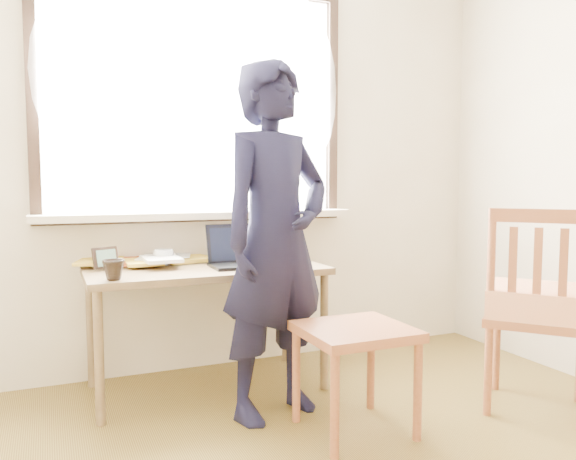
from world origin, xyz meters
name	(u,v)px	position (x,y,z in m)	size (l,w,h in m)	color
room_shell	(398,13)	(-0.02, 0.20, 1.64)	(3.52, 4.02, 2.61)	beige
desk	(206,280)	(-0.25, 1.63, 0.60)	(1.25, 0.62, 0.67)	brown
laptop	(240,256)	(-0.07, 1.60, 0.72)	(0.33, 0.27, 0.22)	black
mug_white	(164,257)	(-0.45, 1.78, 0.71)	(0.11, 0.11, 0.09)	white
mug_dark	(114,270)	(-0.75, 1.40, 0.71)	(0.10, 0.10, 0.09)	black
mouse	(282,262)	(0.15, 1.53, 0.68)	(0.08, 0.06, 0.03)	black
desk_clutter	(125,261)	(-0.65, 1.83, 0.69)	(0.64, 0.52, 0.05)	white
book_a	(127,263)	(-0.63, 1.87, 0.68)	(0.20, 0.27, 0.03)	white
book_b	(252,257)	(0.10, 1.86, 0.68)	(0.17, 0.24, 0.02)	white
picture_frame	(106,260)	(-0.76, 1.73, 0.72)	(0.13, 0.07, 0.11)	black
work_chair	(355,343)	(0.22, 0.85, 0.40)	(0.47, 0.45, 0.48)	#9D5733
side_chair	(538,305)	(1.16, 0.70, 0.53)	(0.64, 0.64, 1.00)	#9D5733
person	(276,240)	(-0.03, 1.17, 0.85)	(0.62, 0.40, 1.69)	black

